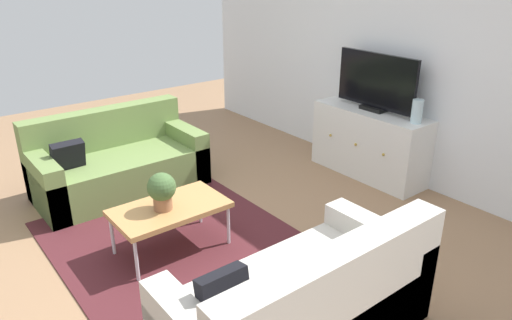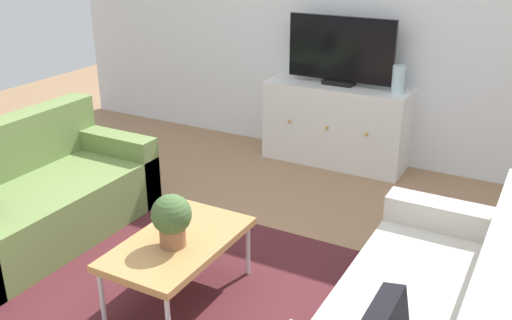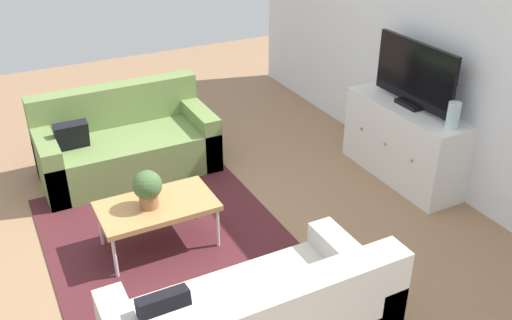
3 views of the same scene
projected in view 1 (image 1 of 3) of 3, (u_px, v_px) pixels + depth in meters
ground_plane at (198, 242)px, 4.15m from camera, size 10.00×10.00×0.00m
wall_back at (398, 53)px, 5.08m from camera, size 6.40×0.12×2.70m
area_rug at (183, 248)px, 4.06m from camera, size 2.50×1.90×0.01m
couch_left_side at (116, 164)px, 5.02m from camera, size 0.84×1.68×0.83m
couch_right_side at (306, 309)px, 2.94m from camera, size 0.84×1.68×0.83m
coffee_table at (170, 210)px, 3.90m from camera, size 0.53×0.92×0.41m
potted_plant at (162, 190)px, 3.78m from camera, size 0.23×0.23×0.31m
tv_console at (369, 143)px, 5.33m from camera, size 1.33×0.47×0.75m
flat_screen_tv at (376, 82)px, 5.07m from camera, size 0.99×0.16×0.61m
glass_vase at (417, 111)px, 4.74m from camera, size 0.11×0.11×0.24m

